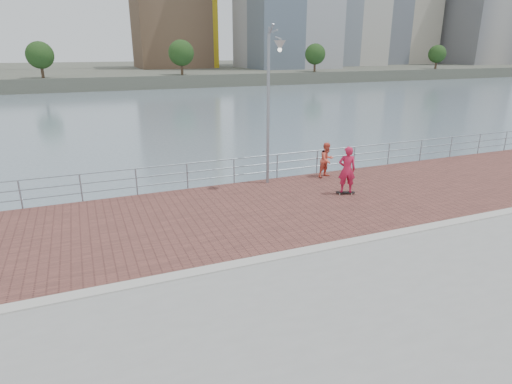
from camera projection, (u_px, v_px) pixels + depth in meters
name	position (u px, v px, depth m)	size (l,w,h in m)	color
water	(281.00, 316.00, 12.75)	(400.00, 400.00, 0.00)	slate
brick_lane	(239.00, 213.00, 15.26)	(40.00, 6.80, 0.02)	brown
curb	(283.00, 255.00, 12.10)	(40.00, 0.40, 0.06)	#B7B5AD
far_shore	(93.00, 72.00, 119.66)	(320.00, 95.00, 2.50)	#4C5142
guardrail	(211.00, 171.00, 18.02)	(39.06, 0.06, 1.13)	#8C9EA8
street_lamp	(273.00, 80.00, 16.86)	(0.45, 1.31, 6.19)	gray
skateboard	(345.00, 192.00, 17.18)	(0.76, 0.47, 0.09)	black
skateboarder	(347.00, 170.00, 16.88)	(0.68, 0.45, 1.87)	#C61A40
bystander	(327.00, 160.00, 19.25)	(0.77, 0.60, 1.58)	#EC5C45
shoreline_trees	(109.00, 55.00, 78.69)	(144.68, 5.01, 6.67)	#473323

